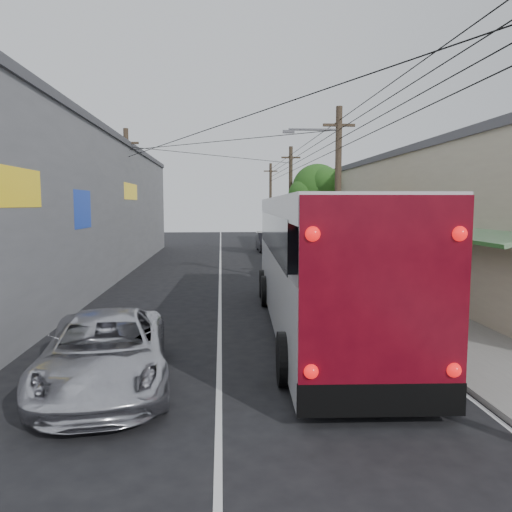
{
  "coord_description": "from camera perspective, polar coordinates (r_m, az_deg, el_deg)",
  "views": [
    {
      "loc": [
        0.07,
        -8.76,
        3.77
      ],
      "look_at": [
        1.32,
        9.14,
        1.92
      ],
      "focal_mm": 35.0,
      "sensor_mm": 36.0,
      "label": 1
    }
  ],
  "objects": [
    {
      "name": "pedestrian_far",
      "position": [
        19.68,
        13.07,
        -2.39
      ],
      "size": [
        0.89,
        0.71,
        1.74
      ],
      "primitive_type": "imported",
      "rotation": [
        0.0,
        0.0,
        3.21
      ],
      "color": "#95AFD9",
      "rests_on": "sidewalk"
    },
    {
      "name": "building_left",
      "position": [
        28.09,
        -21.85,
        5.24
      ],
      "size": [
        7.2,
        36.0,
        7.25
      ],
      "color": "gray",
      "rests_on": "ground"
    },
    {
      "name": "jeepney",
      "position": [
        10.93,
        -16.86,
        -10.42
      ],
      "size": [
        3.2,
        5.67,
        1.49
      ],
      "primitive_type": "imported",
      "rotation": [
        0.0,
        0.0,
        0.14
      ],
      "color": "silver",
      "rests_on": "ground"
    },
    {
      "name": "sidewalk",
      "position": [
        29.7,
        8.54,
        -1.34
      ],
      "size": [
        3.0,
        80.0,
        0.12
      ],
      "primitive_type": "cube",
      "color": "slate",
      "rests_on": "ground"
    },
    {
      "name": "street_tree",
      "position": [
        35.45,
        7.12,
        7.31
      ],
      "size": [
        4.4,
        4.0,
        6.6
      ],
      "color": "#3F2B19",
      "rests_on": "ground"
    },
    {
      "name": "parked_car_far",
      "position": [
        40.28,
        1.33,
        1.59
      ],
      "size": [
        1.62,
        4.53,
        1.49
      ],
      "primitive_type": "imported",
      "rotation": [
        0.0,
        0.0,
        0.01
      ],
      "color": "black",
      "rests_on": "ground"
    },
    {
      "name": "parked_car_mid",
      "position": [
        32.56,
        4.01,
        0.6
      ],
      "size": [
        1.91,
        4.55,
        1.54
      ],
      "primitive_type": "imported",
      "rotation": [
        0.0,
        0.0,
        -0.02
      ],
      "color": "#26262B",
      "rests_on": "ground"
    },
    {
      "name": "building_right",
      "position": [
        32.65,
        15.59,
        4.6
      ],
      "size": [
        7.09,
        40.0,
        6.25
      ],
      "color": "#C0B798",
      "rests_on": "ground"
    },
    {
      "name": "parked_suv",
      "position": [
        24.7,
        4.72,
        -0.94
      ],
      "size": [
        2.57,
        5.85,
        1.67
      ],
      "primitive_type": "imported",
      "rotation": [
        0.0,
        0.0,
        0.04
      ],
      "color": "#A1A2A9",
      "rests_on": "ground"
    },
    {
      "name": "coach_bus",
      "position": [
        15.26,
        7.12,
        -0.58
      ],
      "size": [
        3.62,
        13.94,
        3.99
      ],
      "rotation": [
        0.0,
        0.0,
        -0.04
      ],
      "color": "silver",
      "rests_on": "ground"
    },
    {
      "name": "utility_poles",
      "position": [
        29.25,
        2.01,
        6.6
      ],
      "size": [
        11.8,
        45.28,
        8.0
      ],
      "color": "#473828",
      "rests_on": "ground"
    },
    {
      "name": "ground",
      "position": [
        9.54,
        -4.28,
        -17.41
      ],
      "size": [
        120.0,
        120.0,
        0.0
      ],
      "primitive_type": "plane",
      "color": "black",
      "rests_on": "ground"
    },
    {
      "name": "pedestrian_near",
      "position": [
        18.6,
        12.72,
        -2.8
      ],
      "size": [
        0.71,
        0.53,
        1.77
      ],
      "primitive_type": "imported",
      "rotation": [
        0.0,
        0.0,
        3.32
      ],
      "color": "pink",
      "rests_on": "sidewalk"
    }
  ]
}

